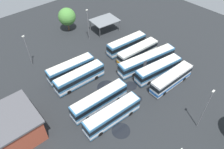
{
  "coord_description": "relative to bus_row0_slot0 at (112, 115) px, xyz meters",
  "views": [
    {
      "loc": [
        -24.85,
        -25.04,
        34.37
      ],
      "look_at": [
        -1.52,
        1.23,
        1.57
      ],
      "focal_mm": 33.93,
      "sensor_mm": 36.0,
      "label": 1
    }
  ],
  "objects": [
    {
      "name": "lamp_post_far_corner",
      "position": [
        13.75,
        25.53,
        3.07
      ],
      "size": [
        0.56,
        0.28,
        9.07
      ],
      "color": "slate",
      "rests_on": "ground_plane"
    },
    {
      "name": "depot_building",
      "position": [
        -16.82,
        9.28,
        0.79
      ],
      "size": [
        12.63,
        9.59,
        5.32
      ],
      "color": "#99422D",
      "rests_on": "ground_plane"
    },
    {
      "name": "ground_plane",
      "position": [
        9.05,
        7.34,
        -1.89
      ],
      "size": [
        95.75,
        95.75,
        0.0
      ],
      "primitive_type": "plane",
      "color": "black"
    },
    {
      "name": "bus_row1_slot0",
      "position": [
        16.2,
        -1.44,
        -0.0
      ],
      "size": [
        11.38,
        2.92,
        3.57
      ],
      "color": "silver",
      "rests_on": "ground_plane"
    },
    {
      "name": "bus_row1_slot3",
      "position": [
        17.83,
        10.3,
        -0.0
      ],
      "size": [
        11.9,
        3.22,
        3.57
      ],
      "color": "silver",
      "rests_on": "ground_plane"
    },
    {
      "name": "tree_west_edge",
      "position": [
        12.09,
        33.61,
        2.59
      ],
      "size": [
        5.12,
        5.12,
        7.05
      ],
      "color": "brown",
      "rests_on": "ground_plane"
    },
    {
      "name": "puddle_centre_drain",
      "position": [
        5.01,
        7.48,
        -1.88
      ],
      "size": [
        4.36,
        4.36,
        0.01
      ],
      "primitive_type": "cylinder",
      "color": "black",
      "rests_on": "ground_plane"
    },
    {
      "name": "lamp_post_near_entrance",
      "position": [
        -3.9,
        25.6,
        2.8
      ],
      "size": [
        0.56,
        0.28,
        8.54
      ],
      "color": "slate",
      "rests_on": "ground_plane"
    },
    {
      "name": "puddle_between_rows",
      "position": [
        -0.27,
        -2.71,
        -1.88
      ],
      "size": [
        3.49,
        3.49,
        0.01
      ],
      "primitive_type": "cylinder",
      "color": "black",
      "rests_on": "ground_plane"
    },
    {
      "name": "bus_row1_slot2",
      "position": [
        16.88,
        6.38,
        0.0
      ],
      "size": [
        15.66,
        5.08,
        3.57
      ],
      "color": "teal",
      "rests_on": "ground_plane"
    },
    {
      "name": "bus_row0_slot1",
      "position": [
        0.4,
        4.33,
        0.0
      ],
      "size": [
        12.48,
        3.14,
        3.57
      ],
      "color": "teal",
      "rests_on": "ground_plane"
    },
    {
      "name": "lamp_post_mid_lot",
      "position": [
        11.18,
        -11.47,
        3.42
      ],
      "size": [
        0.56,
        0.28,
        9.76
      ],
      "color": "slate",
      "rests_on": "ground_plane"
    },
    {
      "name": "bus_row1_slot1",
      "position": [
        16.43,
        2.47,
        0.0
      ],
      "size": [
        12.14,
        4.23,
        3.57
      ],
      "color": "teal",
      "rests_on": "ground_plane"
    },
    {
      "name": "maintenance_shelter",
      "position": [
        20.22,
        26.12,
        1.45
      ],
      "size": [
        8.21,
        6.7,
        3.53
      ],
      "color": "slate",
      "rests_on": "ground_plane"
    },
    {
      "name": "bus_row0_slot3",
      "position": [
        1.33,
        12.38,
        -0.0
      ],
      "size": [
        11.83,
        3.12,
        3.57
      ],
      "color": "teal",
      "rests_on": "ground_plane"
    },
    {
      "name": "bus_row0_slot0",
      "position": [
        0.0,
        0.0,
        0.0
      ],
      "size": [
        11.96,
        3.22,
        3.57
      ],
      "color": "teal",
      "rests_on": "ground_plane"
    },
    {
      "name": "puddle_front_lane",
      "position": [
        7.67,
        0.57,
        -1.88
      ],
      "size": [
        2.04,
        2.04,
        0.01
      ],
      "primitive_type": "cylinder",
      "color": "black",
      "rests_on": "ground_plane"
    },
    {
      "name": "bus_row0_slot4",
      "position": [
        1.5,
        16.12,
        -0.0
      ],
      "size": [
        11.5,
        3.52,
        3.57
      ],
      "color": "teal",
      "rests_on": "ground_plane"
    },
    {
      "name": "bus_row1_slot4",
      "position": [
        18.04,
        14.57,
        -0.0
      ],
      "size": [
        11.55,
        3.54,
        3.57
      ],
      "color": "teal",
      "rests_on": "ground_plane"
    },
    {
      "name": "puddle_near_shelter",
      "position": [
        9.29,
        4.24,
        -1.88
      ],
      "size": [
        2.9,
        2.9,
        0.01
      ],
      "primitive_type": "cylinder",
      "color": "black",
      "rests_on": "ground_plane"
    }
  ]
}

